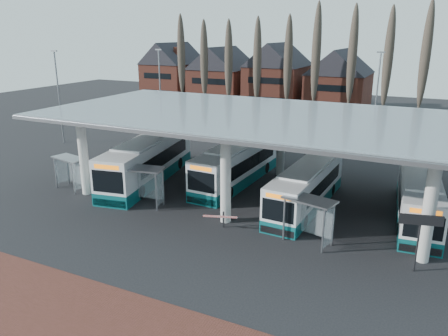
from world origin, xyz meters
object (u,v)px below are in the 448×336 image
at_px(shelter_0, 71,166).
at_px(shelter_1, 143,178).
at_px(bus_0, 148,161).
at_px(bus_2, 307,187).
at_px(bus_1, 238,164).
at_px(bus_3, 418,197).
at_px(shelter_2, 310,210).

xyz_separation_m(shelter_0, shelter_1, (7.25, -0.39, 0.19)).
bearing_deg(bus_0, bus_2, -9.71).
height_order(bus_1, bus_3, bus_1).
distance_m(bus_1, bus_2, 7.19).
bearing_deg(bus_1, bus_2, -21.00).
bearing_deg(bus_1, shelter_0, -145.43).
xyz_separation_m(bus_0, bus_2, (13.61, 0.05, -0.25)).
bearing_deg(bus_3, shelter_1, -166.24).
distance_m(bus_0, bus_3, 20.93).
distance_m(bus_0, bus_2, 13.61).
bearing_deg(bus_2, shelter_0, -163.62).
bearing_deg(shelter_1, shelter_2, -12.54).
height_order(shelter_0, shelter_2, shelter_2).
bearing_deg(shelter_2, bus_1, 149.26).
bearing_deg(shelter_2, shelter_0, -168.94).
height_order(bus_3, shelter_2, bus_3).
bearing_deg(bus_0, bus_3, -6.15).
height_order(bus_2, bus_3, bus_3).
bearing_deg(shelter_2, bus_2, 121.17).
xyz_separation_m(bus_3, shelter_0, (-25.17, -5.79, 0.44)).
distance_m(bus_3, shelter_2, 8.76).
xyz_separation_m(bus_1, shelter_2, (8.31, -8.17, 0.47)).
relative_size(bus_3, shelter_0, 3.73).
relative_size(bus_1, shelter_2, 3.65).
xyz_separation_m(bus_0, bus_1, (6.98, 2.83, -0.14)).
xyz_separation_m(bus_1, bus_3, (13.91, -1.46, -0.10)).
distance_m(shelter_1, shelter_2, 12.34).
bearing_deg(shelter_0, shelter_1, 8.69).
xyz_separation_m(bus_1, shelter_1, (-4.02, -7.64, 0.52)).
bearing_deg(bus_1, bus_0, -156.09).
relative_size(bus_2, bus_3, 0.98).
relative_size(bus_0, bus_1, 1.10).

